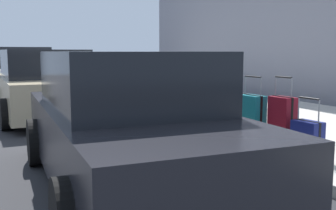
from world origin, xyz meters
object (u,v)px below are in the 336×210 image
suitcase_maroon_1 (282,123)px  suitcase_teal_2 (252,119)px  suitcase_navy_7 (177,104)px  parked_car_beige_1 (44,86)px  suitcase_silver_5 (199,108)px  parked_car_white_2 (20,73)px  suitcase_maroon_8 (166,98)px  suitcase_navy_0 (307,140)px  suitcase_olive_4 (221,113)px  suitcase_red_6 (185,104)px  parked_car_charcoal_0 (126,125)px  suitcase_black_3 (230,116)px  fire_hydrant (151,93)px  bollard_post (136,89)px

suitcase_maroon_1 → suitcase_teal_2: bearing=14.0°
suitcase_navy_7 → parked_car_beige_1: bearing=49.1°
suitcase_silver_5 → suitcase_navy_7: suitcase_silver_5 is taller
suitcase_navy_7 → parked_car_white_2: 7.73m
suitcase_maroon_8 → parked_car_beige_1: (1.59, 2.43, 0.25)m
suitcase_navy_0 → suitcase_olive_4: bearing=-0.7°
suitcase_navy_7 → parked_car_beige_1: size_ratio=0.13×
suitcase_red_6 → parked_car_charcoal_0: 3.77m
suitcase_silver_5 → suitcase_navy_7: size_ratio=1.58×
suitcase_maroon_1 → suitcase_olive_4: 1.63m
parked_car_white_2 → suitcase_black_3: bearing=-166.4°
suitcase_black_3 → suitcase_navy_7: bearing=-3.5°
fire_hydrant → parked_car_beige_1: (0.85, 2.38, 0.20)m
bollard_post → suitcase_teal_2: bearing=-179.1°
suitcase_black_3 → parked_car_beige_1: (4.35, 2.31, 0.25)m
suitcase_teal_2 → parked_car_white_2: bearing=12.8°
suitcase_maroon_1 → suitcase_navy_7: size_ratio=1.80×
suitcase_maroon_1 → suitcase_black_3: 1.10m
suitcase_red_6 → fire_hydrant: suitcase_red_6 is taller
bollard_post → parked_car_charcoal_0: bearing=157.5°
suitcase_silver_5 → suitcase_maroon_8: size_ratio=0.93×
suitcase_silver_5 → fire_hydrant: (2.45, -0.07, 0.06)m
suitcase_navy_0 → fire_hydrant: suitcase_navy_0 is taller
suitcase_navy_0 → suitcase_maroon_8: bearing=0.0°
suitcase_teal_2 → parked_car_white_2: parked_car_white_2 is taller
suitcase_teal_2 → suitcase_black_3: (0.57, 0.00, -0.02)m
suitcase_teal_2 → fire_hydrant: size_ratio=1.35×
suitcase_teal_2 → parked_car_charcoal_0: 2.43m
suitcase_navy_7 → suitcase_maroon_1: bearing=179.9°
suitcase_silver_5 → parked_car_white_2: bearing=15.2°
suitcase_red_6 → parked_car_beige_1: parked_car_beige_1 is taller
suitcase_red_6 → parked_car_charcoal_0: parked_car_charcoal_0 is taller
suitcase_black_3 → suitcase_silver_5: suitcase_silver_5 is taller
suitcase_maroon_8 → suitcase_black_3: bearing=177.4°
parked_car_white_2 → suitcase_maroon_8: bearing=-160.3°
suitcase_olive_4 → suitcase_navy_0: bearing=179.3°
parked_car_charcoal_0 → parked_car_white_2: 10.85m
parked_car_white_2 → parked_car_beige_1: bearing=180.0°
suitcase_navy_0 → parked_car_white_2: bearing=12.3°
bollard_post → suitcase_maroon_8: bearing=-171.6°
parked_car_beige_1 → suitcase_silver_5: bearing=-145.0°
suitcase_teal_2 → suitcase_black_3: 0.57m
suitcase_olive_4 → suitcase_navy_7: (1.70, 0.01, -0.05)m
suitcase_silver_5 → bollard_post: bearing=1.5°
parked_car_charcoal_0 → parked_car_beige_1: (5.65, -0.00, 0.02)m
suitcase_red_6 → suitcase_maroon_8: suitcase_red_6 is taller
suitcase_navy_7 → bollard_post: bollard_post is taller
fire_hydrant → bollard_post: bollard_post is taller
suitcase_maroon_1 → fire_hydrant: (4.60, 0.06, 0.02)m
suitcase_navy_0 → suitcase_teal_2: bearing=6.9°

